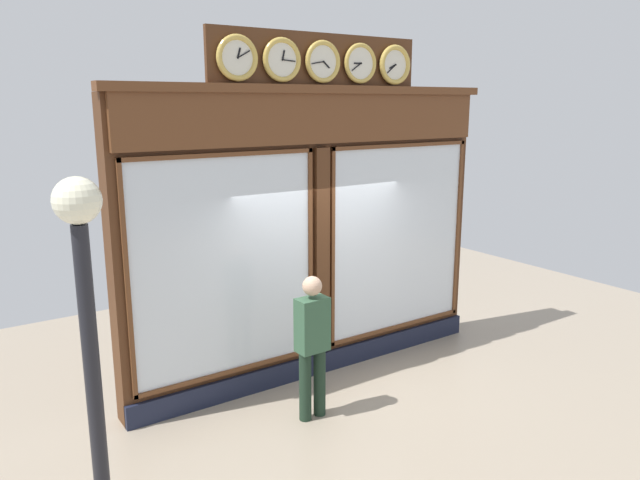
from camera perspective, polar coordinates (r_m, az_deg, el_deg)
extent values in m
plane|color=gray|center=(6.55, 14.91, -20.50)|extent=(14.00, 14.00, 0.00)
cube|color=#4C2B16|center=(7.90, -0.61, 0.21)|extent=(5.24, 0.30, 3.66)
cube|color=#191E33|center=(8.30, 0.08, -11.46)|extent=(5.24, 0.08, 0.28)
cube|color=brown|center=(7.56, 0.17, 11.33)|extent=(5.14, 0.08, 0.60)
cube|color=brown|center=(7.57, 0.09, 13.99)|extent=(5.35, 0.20, 0.10)
cube|color=silver|center=(8.61, 7.41, 0.13)|extent=(2.27, 0.02, 2.56)
cube|color=brown|center=(8.41, 7.76, 8.80)|extent=(2.37, 0.04, 0.05)
cube|color=brown|center=(8.97, 7.26, -8.05)|extent=(2.37, 0.04, 0.05)
cube|color=brown|center=(9.39, 12.79, 0.98)|extent=(0.05, 0.04, 2.66)
cube|color=brown|center=(7.88, 1.19, -0.94)|extent=(0.05, 0.04, 2.66)
cube|color=silver|center=(7.16, -8.80, -2.52)|extent=(2.27, 0.02, 2.56)
cube|color=brown|center=(6.91, -9.10, 7.92)|extent=(2.37, 0.04, 0.05)
cube|color=brown|center=(7.59, -8.39, -12.09)|extent=(2.37, 0.04, 0.05)
cube|color=brown|center=(6.75, -17.65, -3.94)|extent=(0.05, 0.04, 2.66)
cube|color=brown|center=(7.69, -0.93, -1.29)|extent=(0.05, 0.04, 2.66)
cube|color=#4C2B16|center=(7.79, 0.12, -1.11)|extent=(0.20, 0.10, 2.66)
cube|color=#4C2B16|center=(7.62, -0.09, 16.38)|extent=(2.95, 0.06, 0.68)
cylinder|color=silver|center=(8.25, 7.05, 16.01)|extent=(0.40, 0.02, 0.40)
torus|color=gold|center=(8.25, 7.06, 16.01)|extent=(0.51, 0.07, 0.51)
cube|color=black|center=(8.21, 6.84, 15.88)|extent=(0.11, 0.01, 0.06)
cube|color=black|center=(8.19, 6.74, 15.68)|extent=(0.14, 0.01, 0.11)
sphere|color=black|center=(8.24, 7.13, 16.02)|extent=(0.02, 0.02, 0.02)
cylinder|color=silver|center=(7.89, 3.81, 16.23)|extent=(0.40, 0.02, 0.40)
torus|color=gold|center=(7.89, 3.83, 16.23)|extent=(0.49, 0.05, 0.49)
cube|color=black|center=(7.84, 3.55, 16.24)|extent=(0.11, 0.01, 0.02)
cube|color=black|center=(7.83, 3.45, 15.92)|extent=(0.15, 0.01, 0.10)
sphere|color=black|center=(7.87, 3.89, 16.24)|extent=(0.02, 0.02, 0.02)
cylinder|color=silver|center=(7.55, 0.27, 16.41)|extent=(0.40, 0.02, 0.40)
torus|color=gold|center=(7.55, 0.29, 16.41)|extent=(0.50, 0.06, 0.50)
cube|color=black|center=(7.56, 0.61, 16.14)|extent=(0.10, 0.01, 0.08)
cube|color=black|center=(7.49, -0.22, 16.33)|extent=(0.17, 0.01, 0.04)
sphere|color=black|center=(7.54, 0.35, 16.42)|extent=(0.02, 0.02, 0.02)
cylinder|color=silver|center=(7.25, -3.60, 16.54)|extent=(0.40, 0.02, 0.40)
torus|color=gold|center=(7.24, -3.58, 16.54)|extent=(0.50, 0.06, 0.50)
cube|color=black|center=(7.24, -3.45, 16.96)|extent=(0.04, 0.01, 0.11)
cube|color=black|center=(7.28, -2.93, 16.49)|extent=(0.17, 0.01, 0.02)
sphere|color=black|center=(7.23, -3.52, 16.55)|extent=(0.02, 0.02, 0.02)
cylinder|color=silver|center=(6.97, -7.79, 16.60)|extent=(0.40, 0.02, 0.40)
torus|color=gold|center=(6.97, -7.77, 16.60)|extent=(0.50, 0.07, 0.50)
cube|color=black|center=(6.97, -7.62, 17.04)|extent=(0.05, 0.01, 0.11)
cube|color=black|center=(7.00, -7.17, 16.94)|extent=(0.16, 0.01, 0.09)
sphere|color=black|center=(6.96, -7.72, 16.61)|extent=(0.02, 0.02, 0.02)
cylinder|color=#1C2F21|center=(7.07, -1.40, -13.58)|extent=(0.14, 0.14, 0.82)
cylinder|color=#1C2F21|center=(7.17, -0.04, -13.17)|extent=(0.14, 0.14, 0.82)
cube|color=#33563D|center=(6.84, -0.73, -7.95)|extent=(0.37, 0.23, 0.62)
sphere|color=tan|center=(6.69, -0.74, -4.34)|extent=(0.22, 0.22, 0.22)
cylinder|color=black|center=(4.27, -20.04, -17.84)|extent=(0.10, 0.10, 2.86)
sphere|color=#F4EFCC|center=(3.74, -21.88, 3.46)|extent=(0.28, 0.28, 0.28)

